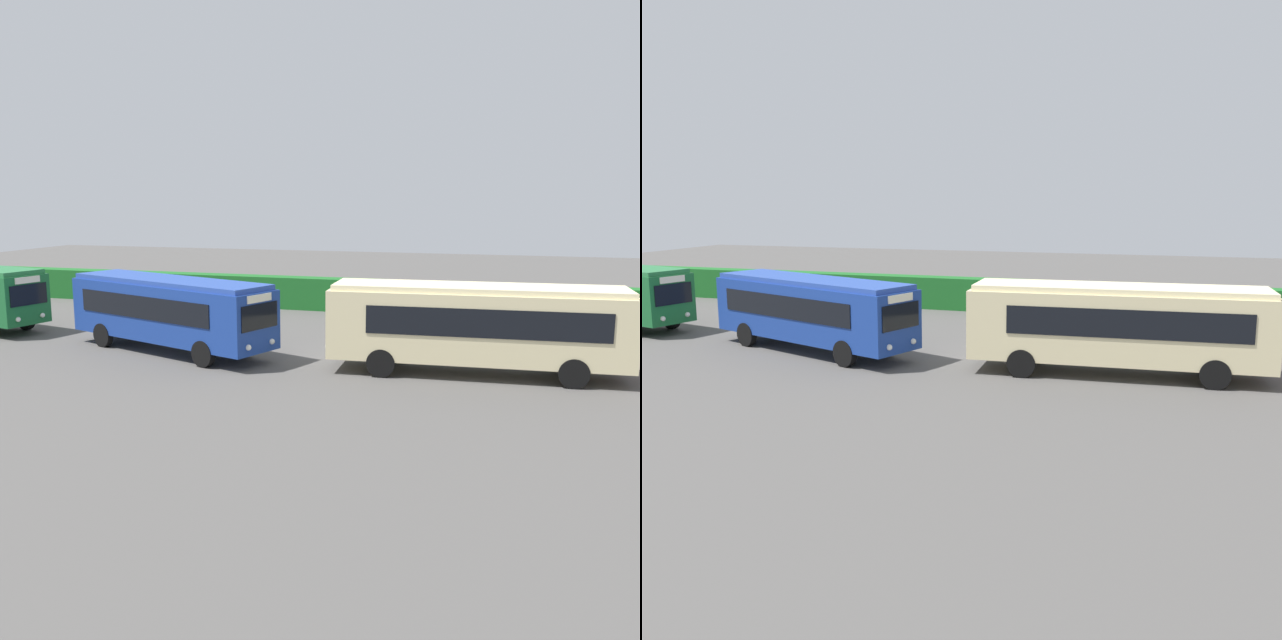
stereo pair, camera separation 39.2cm
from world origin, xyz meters
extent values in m
plane|color=#514F4C|center=(0.00, 0.00, 0.00)|extent=(102.00, 102.00, 0.00)
cube|color=black|center=(-15.19, -0.20, 1.92)|extent=(0.47, 1.85, 0.93)
cube|color=silver|center=(-15.19, -0.20, 2.58)|extent=(0.33, 1.25, 0.28)
cylinder|color=black|center=(-16.62, 1.22, 0.50)|extent=(1.04, 0.50, 1.00)
sphere|color=silver|center=(-15.03, 0.41, 0.90)|extent=(0.22, 0.22, 0.22)
sphere|color=silver|center=(-15.32, -0.82, 0.90)|extent=(0.22, 0.22, 0.22)
cube|color=navy|center=(-7.78, -0.99, 1.66)|extent=(9.78, 5.43, 2.23)
cube|color=#2747A0|center=(-7.78, -0.99, 2.88)|extent=(9.45, 5.16, 0.20)
cube|color=black|center=(-7.66, 0.24, 1.93)|extent=(7.02, 2.54, 0.89)
cube|color=black|center=(-8.46, -2.01, 1.93)|extent=(7.02, 2.54, 0.89)
cube|color=black|center=(-3.27, -2.60, 1.93)|extent=(0.69, 1.83, 0.94)
cube|color=silver|center=(-3.27, -2.60, 2.60)|extent=(0.47, 1.24, 0.28)
cylinder|color=black|center=(-4.63, -0.97, 0.50)|extent=(1.04, 0.60, 1.00)
cylinder|color=black|center=(-5.36, -3.00, 0.50)|extent=(1.04, 0.60, 1.00)
cylinder|color=black|center=(-10.20, 1.03, 0.50)|extent=(1.04, 0.60, 1.00)
cylinder|color=black|center=(-10.93, -1.01, 0.50)|extent=(1.04, 0.60, 1.00)
sphere|color=silver|center=(-3.04, -1.99, 0.90)|extent=(0.22, 0.22, 0.22)
sphere|color=silver|center=(-3.48, -3.22, 0.90)|extent=(0.22, 0.22, 0.22)
cube|color=beige|center=(4.29, -1.20, 1.76)|extent=(10.39, 3.09, 2.42)
cube|color=#F8E8B2|center=(4.29, -1.20, 3.07)|extent=(10.07, 2.87, 0.20)
cube|color=black|center=(4.66, -2.42, 2.05)|extent=(7.99, 0.54, 0.97)
cube|color=black|center=(4.51, 0.06, 2.05)|extent=(7.99, 0.54, 0.97)
cube|color=black|center=(-0.85, -1.52, 2.05)|extent=(0.17, 2.01, 1.02)
cube|color=silver|center=(-0.85, -1.52, 2.79)|extent=(0.12, 1.35, 0.28)
cylinder|color=black|center=(1.18, -2.52, 0.50)|extent=(1.02, 0.34, 1.00)
cylinder|color=black|center=(1.04, -0.27, 0.50)|extent=(1.02, 0.34, 1.00)
cylinder|color=black|center=(7.53, -2.12, 0.50)|extent=(1.02, 0.34, 1.00)
cylinder|color=black|center=(7.39, 0.13, 0.50)|extent=(1.02, 0.34, 1.00)
sphere|color=silver|center=(-0.82, -2.19, 0.90)|extent=(0.22, 0.22, 0.22)
sphere|color=silver|center=(-0.90, -0.84, 0.90)|extent=(0.22, 0.22, 0.22)
cube|color=#1C6324|center=(0.00, 10.80, 0.88)|extent=(63.00, 1.18, 1.77)
camera|label=1|loc=(5.85, -25.47, 6.21)|focal=38.77mm
camera|label=2|loc=(6.23, -25.35, 6.21)|focal=38.77mm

